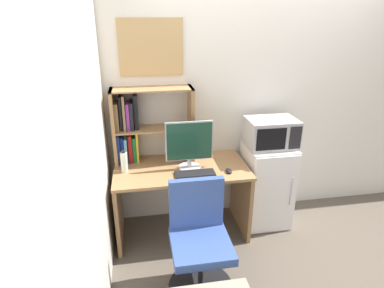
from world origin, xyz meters
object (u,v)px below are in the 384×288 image
mini_fridge (266,185)px  microwave (271,133)px  hutch_bookshelf (140,125)px  monitor (189,144)px  water_bottle (124,162)px  wall_corkboard (151,47)px  desk_chair (199,246)px  computer_mouse (229,171)px  keyboard (195,174)px

mini_fridge → microwave: 0.58m
hutch_bookshelf → monitor: (0.44, -0.25, -0.13)m
water_bottle → wall_corkboard: (0.31, 0.33, 0.99)m
microwave → wall_corkboard: (-1.13, 0.28, 0.81)m
water_bottle → wall_corkboard: size_ratio=0.36×
hutch_bookshelf → water_bottle: hutch_bookshelf is taller
hutch_bookshelf → monitor: 0.52m
hutch_bookshelf → wall_corkboard: (0.14, 0.10, 0.71)m
hutch_bookshelf → microwave: 1.29m
hutch_bookshelf → mini_fridge: bearing=-8.0°
desk_chair → microwave: bearing=41.8°
microwave → mini_fridge: bearing=-90.2°
computer_mouse → wall_corkboard: size_ratio=0.16×
hutch_bookshelf → mini_fridge: (1.27, -0.18, -0.67)m
monitor → microwave: bearing=4.8°
monitor → wall_corkboard: size_ratio=0.79×
monitor → wall_corkboard: wall_corkboard is taller
monitor → wall_corkboard: bearing=130.8°
monitor → hutch_bookshelf: bearing=151.0°
keyboard → wall_corkboard: 1.23m
wall_corkboard → microwave: bearing=-13.8°
microwave → water_bottle: bearing=-178.1°
wall_corkboard → monitor: bearing=-49.2°
mini_fridge → wall_corkboard: size_ratio=1.49×
hutch_bookshelf → desk_chair: 1.26m
hutch_bookshelf → keyboard: size_ratio=2.08×
monitor → desk_chair: monitor is taller
keyboard → computer_mouse: size_ratio=3.96×
water_bottle → microwave: microwave is taller
monitor → microwave: (0.83, 0.07, 0.04)m
hutch_bookshelf → water_bottle: size_ratio=3.62×
keyboard → mini_fridge: mini_fridge is taller
hutch_bookshelf → computer_mouse: bearing=-27.0°
monitor → water_bottle: size_ratio=2.18×
hutch_bookshelf → computer_mouse: size_ratio=8.24×
hutch_bookshelf → computer_mouse: hutch_bookshelf is taller
computer_mouse → water_bottle: 0.98m
water_bottle → keyboard: bearing=-15.1°
mini_fridge → desk_chair: size_ratio=0.96×
microwave → hutch_bookshelf: bearing=172.1°
computer_mouse → wall_corkboard: wall_corkboard is taller
keyboard → water_bottle: water_bottle is taller
water_bottle → desk_chair: size_ratio=0.23×
hutch_bookshelf → computer_mouse: 0.96m
hutch_bookshelf → wall_corkboard: size_ratio=1.31×
computer_mouse → desk_chair: size_ratio=0.10×
mini_fridge → wall_corkboard: 1.81m
hutch_bookshelf → desk_chair: hutch_bookshelf is taller
desk_chair → hutch_bookshelf: bearing=113.4°
keyboard → water_bottle: bearing=164.9°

